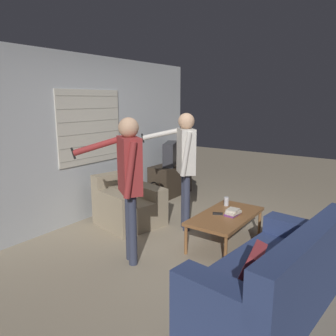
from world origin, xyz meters
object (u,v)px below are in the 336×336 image
coffee_table (226,217)px  soda_can (226,201)px  person_left_standing (129,173)px  tv (170,154)px  spare_remote (218,214)px  person_right_standing (185,157)px  floor_fan (153,193)px  book_stack (233,212)px  armchair_beige (128,204)px  couch_blue (276,279)px

coffee_table → soda_can: size_ratio=9.24×
person_left_standing → soda_can: 1.64m
tv → spare_remote: 2.44m
person_right_standing → floor_fan: (0.63, 1.08, -0.87)m
person_right_standing → book_stack: bearing=-141.6°
person_right_standing → coffee_table: bearing=-145.1°
book_stack → spare_remote: 0.20m
armchair_beige → person_right_standing: bearing=124.3°
armchair_beige → tv: bearing=-154.1°
spare_remote → floor_fan: size_ratio=0.32×
armchair_beige → soda_can: bearing=123.9°
person_left_standing → couch_blue: bearing=-142.7°
tv → spare_remote: size_ratio=5.23×
couch_blue → person_right_standing: size_ratio=1.12×
book_stack → couch_blue: bearing=-139.3°
book_stack → coffee_table: bearing=113.0°
coffee_table → tv: tv is taller
tv → person_right_standing: person_right_standing is taller
person_right_standing → tv: bearing=-3.1°
person_left_standing → spare_remote: 1.36m
person_left_standing → book_stack: size_ratio=7.01×
coffee_table → person_left_standing: person_left_standing is taller
armchair_beige → coffee_table: bearing=109.9°
coffee_table → person_left_standing: bearing=147.3°
person_right_standing → book_stack: (-0.10, -0.81, -0.63)m
coffee_table → book_stack: size_ratio=4.83×
person_left_standing → floor_fan: person_left_standing is taller
spare_remote → person_left_standing: bearing=120.8°
couch_blue → floor_fan: 3.30m
floor_fan → book_stack: bearing=-110.9°
coffee_table → floor_fan: size_ratio=2.75×
tv → person_right_standing: (-1.36, -1.21, 0.26)m
coffee_table → spare_remote: (-0.06, 0.09, 0.05)m
tv → floor_fan: (-0.73, -0.13, -0.62)m
person_right_standing → book_stack: person_right_standing is taller
armchair_beige → person_right_standing: 1.17m
coffee_table → person_right_standing: person_right_standing is taller
armchair_beige → floor_fan: armchair_beige is taller
coffee_table → person_left_standing: (-1.08, 0.69, 0.70)m
person_right_standing → couch_blue: bearing=-168.6°
tv → floor_fan: size_ratio=1.65×
armchair_beige → person_right_standing: size_ratio=0.59×
book_stack → floor_fan: book_stack is taller
person_right_standing → spare_remote: person_right_standing is taller
armchair_beige → couch_blue: bearing=84.9°
armchair_beige → book_stack: armchair_beige is taller
person_right_standing → spare_remote: bearing=-151.4°
couch_blue → spare_remote: (0.95, 1.07, 0.11)m
armchair_beige → book_stack: 1.65m
armchair_beige → soda_can: (0.53, -1.38, 0.17)m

